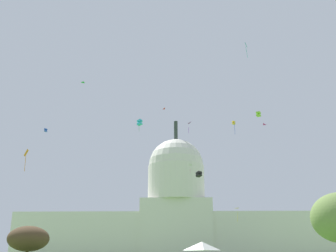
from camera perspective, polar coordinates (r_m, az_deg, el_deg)
capitol_building at (r=189.75m, az=1.17°, el=-12.81°), size 143.01×26.25×65.28m
tree_west_near at (r=114.76m, az=-18.91°, el=-14.66°), size 10.78×10.71×9.68m
kite_blue_mid at (r=95.38m, az=-16.70°, el=-0.57°), size 0.80×0.76×0.80m
kite_orange_mid at (r=73.60m, az=-19.21°, el=-3.85°), size 0.56×0.74×3.82m
kite_yellow_low at (r=143.65m, az=9.71°, el=-11.57°), size 1.70×1.49×4.19m
kite_black_mid at (r=90.85m, az=4.33°, el=-6.72°), size 1.47×1.49×1.24m
kite_magenta_mid at (r=110.32m, az=13.14°, el=-0.03°), size 1.35×1.55×0.34m
kite_violet_mid at (r=100.66m, az=2.78°, el=0.16°), size 1.13×1.77×2.34m
kite_cyan_mid at (r=91.33m, az=-3.98°, el=0.49°), size 1.35×1.31×2.82m
kite_red_high at (r=100.56m, az=-0.79°, el=2.18°), size 0.72×1.09×0.37m
kite_gold_high at (r=107.28m, az=9.15°, el=0.40°), size 0.93×0.92×3.59m
kite_turquoise_high at (r=109.70m, az=10.85°, el=10.91°), size 0.76×1.08×4.43m
kite_green_high at (r=136.27m, az=-11.75°, el=5.99°), size 1.31×1.17×0.44m
kite_lime_mid at (r=83.89m, az=12.52°, el=1.64°), size 1.08×1.07×0.96m
kite_white_high at (r=164.24m, az=3.04°, el=-5.60°), size 1.45×1.54×2.73m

